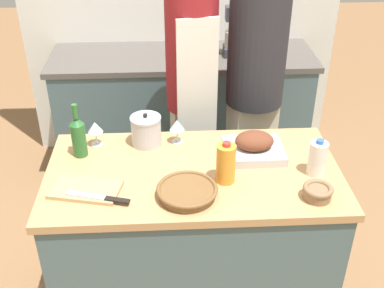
% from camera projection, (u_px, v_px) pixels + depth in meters
% --- Properties ---
extents(kitchen_island, '(1.43, 0.76, 0.88)m').
position_uv_depth(kitchen_island, '(193.00, 238.00, 2.57)').
color(kitchen_island, '#4C666B').
rests_on(kitchen_island, ground_plane).
extents(back_counter, '(1.92, 0.60, 0.94)m').
position_uv_depth(back_counter, '(183.00, 112.00, 3.73)').
color(back_counter, '#4C666B').
rests_on(back_counter, ground_plane).
extents(roasting_pan, '(0.30, 0.26, 0.13)m').
position_uv_depth(roasting_pan, '(254.00, 146.00, 2.43)').
color(roasting_pan, '#BCBCC1').
rests_on(roasting_pan, kitchen_island).
extents(wicker_basket, '(0.28, 0.28, 0.05)m').
position_uv_depth(wicker_basket, '(187.00, 191.00, 2.15)').
color(wicker_basket, brown).
rests_on(wicker_basket, kitchen_island).
extents(cutting_board, '(0.34, 0.24, 0.02)m').
position_uv_depth(cutting_board, '(86.00, 190.00, 2.19)').
color(cutting_board, tan).
rests_on(cutting_board, kitchen_island).
extents(stock_pot, '(0.16, 0.16, 0.18)m').
position_uv_depth(stock_pot, '(146.00, 130.00, 2.51)').
color(stock_pot, '#B7B7BC').
rests_on(stock_pot, kitchen_island).
extents(mixing_bowl, '(0.14, 0.14, 0.06)m').
position_uv_depth(mixing_bowl, '(318.00, 192.00, 2.14)').
color(mixing_bowl, '#846647').
rests_on(mixing_bowl, kitchen_island).
extents(juice_jug, '(0.09, 0.09, 0.21)m').
position_uv_depth(juice_jug, '(226.00, 163.00, 2.22)').
color(juice_jug, orange).
rests_on(juice_jug, kitchen_island).
extents(milk_jug, '(0.09, 0.09, 0.19)m').
position_uv_depth(milk_jug, '(317.00, 158.00, 2.27)').
color(milk_jug, white).
rests_on(milk_jug, kitchen_island).
extents(wine_bottle_green, '(0.07, 0.07, 0.29)m').
position_uv_depth(wine_bottle_green, '(78.00, 136.00, 2.40)').
color(wine_bottle_green, '#28662D').
rests_on(wine_bottle_green, kitchen_island).
extents(wine_glass_left, '(0.08, 0.08, 0.14)m').
position_uv_depth(wine_glass_left, '(95.00, 128.00, 2.49)').
color(wine_glass_left, silver).
rests_on(wine_glass_left, kitchen_island).
extents(wine_glass_right, '(0.08, 0.08, 0.13)m').
position_uv_depth(wine_glass_right, '(177.00, 126.00, 2.51)').
color(wine_glass_right, silver).
rests_on(wine_glass_right, kitchen_island).
extents(knife_chef, '(0.29, 0.11, 0.01)m').
position_uv_depth(knife_chef, '(100.00, 197.00, 2.13)').
color(knife_chef, '#B7B7BC').
rests_on(knife_chef, cutting_board).
extents(stand_mixer, '(0.18, 0.14, 0.35)m').
position_uv_depth(stand_mixer, '(237.00, 35.00, 3.41)').
color(stand_mixer, '#333842').
rests_on(stand_mixer, back_counter).
extents(condiment_bottle_tall, '(0.05, 0.05, 0.15)m').
position_uv_depth(condiment_bottle_tall, '(172.00, 45.00, 3.47)').
color(condiment_bottle_tall, '#B28E2D').
rests_on(condiment_bottle_tall, back_counter).
extents(condiment_bottle_short, '(0.06, 0.06, 0.21)m').
position_uv_depth(condiment_bottle_short, '(199.00, 44.00, 3.40)').
color(condiment_bottle_short, maroon).
rests_on(condiment_bottle_short, back_counter).
extents(condiment_bottle_extra, '(0.06, 0.06, 0.18)m').
position_uv_depth(condiment_bottle_extra, '(215.00, 43.00, 3.45)').
color(condiment_bottle_extra, '#B28E2D').
rests_on(condiment_bottle_extra, back_counter).
extents(person_cook_aproned, '(0.31, 0.33, 1.76)m').
position_uv_depth(person_cook_aproned, '(192.00, 85.00, 2.92)').
color(person_cook_aproned, beige).
rests_on(person_cook_aproned, ground_plane).
extents(person_cook_guest, '(0.35, 0.35, 1.79)m').
position_uv_depth(person_cook_guest, '(255.00, 82.00, 2.94)').
color(person_cook_guest, beige).
rests_on(person_cook_guest, ground_plane).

